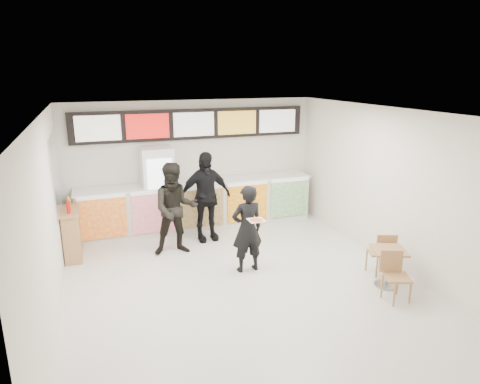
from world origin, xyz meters
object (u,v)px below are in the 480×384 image
customer_left (175,209)px  cafe_table (388,261)px  customer_main (247,229)px  service_counter (199,205)px  customer_mid (205,197)px  drinks_fridge (158,191)px  condiment_ledge (72,233)px

customer_left → cafe_table: customer_left is taller
customer_main → cafe_table: 2.53m
customer_main → service_counter: bearing=-87.4°
customer_main → customer_left: customer_left is taller
customer_mid → cafe_table: 4.00m
customer_mid → customer_left: bearing=-150.4°
drinks_fridge → customer_left: (0.12, -1.31, -0.05)m
customer_main → cafe_table: customer_main is taller
cafe_table → service_counter: bearing=142.3°
cafe_table → customer_left: bearing=161.5°
customer_main → customer_left: size_ratio=0.87×
condiment_ledge → customer_left: bearing=-13.6°
service_counter → customer_left: size_ratio=2.92×
customer_main → customer_mid: size_ratio=0.84×
drinks_fridge → customer_main: size_ratio=1.20×
customer_mid → condiment_ledge: size_ratio=1.67×
drinks_fridge → cafe_table: 5.17m
service_counter → customer_mid: customer_mid is taller
service_counter → customer_left: 1.58m
service_counter → customer_left: bearing=-122.0°
customer_mid → condiment_ledge: customer_mid is taller
customer_mid → customer_main: bearing=-84.3°
service_counter → customer_main: customer_main is taller
drinks_fridge → condiment_ledge: (-1.89, -0.83, -0.49)m
customer_main → condiment_ledge: customer_main is taller
cafe_table → condiment_ledge: (-5.17, 3.13, 0.04)m
service_counter → customer_mid: bearing=-93.5°
drinks_fridge → customer_main: 2.84m
service_counter → cafe_table: size_ratio=3.87×
condiment_ledge → cafe_table: bearing=-31.2°
drinks_fridge → customer_mid: bearing=-41.9°
service_counter → drinks_fridge: drinks_fridge is taller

